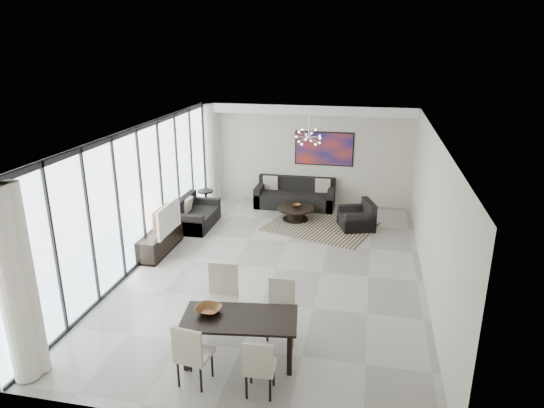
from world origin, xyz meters
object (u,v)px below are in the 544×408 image
(dining_table, at_px, (240,322))
(television, at_px, (164,218))
(sofa_main, at_px, (295,197))
(coffee_table, at_px, (295,213))
(tv_console, at_px, (160,241))

(dining_table, bearing_deg, television, 128.25)
(sofa_main, distance_m, dining_table, 7.19)
(coffee_table, distance_m, television, 3.76)
(sofa_main, xyz_separation_m, tv_console, (-2.51, -3.75, -0.02))
(tv_console, distance_m, dining_table, 4.45)
(television, bearing_deg, dining_table, -141.46)
(coffee_table, xyz_separation_m, dining_table, (0.12, -6.08, 0.42))
(dining_table, bearing_deg, coffee_table, 91.15)
(coffee_table, bearing_deg, sofa_main, 99.47)
(tv_console, height_order, television, television)
(coffee_table, height_order, sofa_main, sofa_main)
(sofa_main, bearing_deg, television, -121.73)
(coffee_table, height_order, tv_console, tv_console)
(coffee_table, bearing_deg, television, -133.11)
(television, relative_size, dining_table, 0.64)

